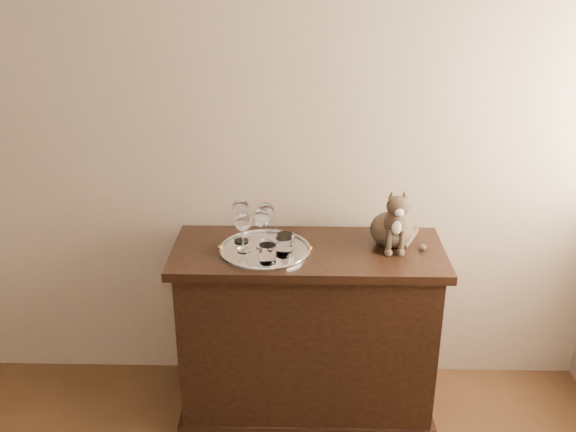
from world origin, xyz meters
name	(u,v)px	position (x,y,z in m)	size (l,w,h in m)	color
wall_back	(178,120)	(0.00, 2.25, 1.35)	(4.00, 0.10, 2.70)	#BDA78E
sideboard	(307,331)	(0.60, 1.94, 0.42)	(1.20, 0.50, 0.85)	black
tray	(265,251)	(0.41, 1.91, 0.85)	(0.40, 0.40, 0.01)	silver
wine_glass_a	(241,220)	(0.30, 2.00, 0.96)	(0.08, 0.08, 0.20)	white
wine_glass_b	(266,223)	(0.41, 1.98, 0.96)	(0.07, 0.07, 0.19)	white
wine_glass_c	(243,232)	(0.32, 1.90, 0.95)	(0.07, 0.07, 0.18)	white
wine_glass_d	(262,228)	(0.40, 1.94, 0.95)	(0.07, 0.07, 0.18)	white
tumbler_a	(284,247)	(0.50, 1.86, 0.90)	(0.07, 0.07, 0.08)	silver
tumbler_b	(268,254)	(0.43, 1.79, 0.90)	(0.07, 0.07, 0.08)	silver
tumbler_c	(285,243)	(0.50, 1.90, 0.90)	(0.07, 0.07, 0.08)	white
cat	(393,214)	(0.97, 2.00, 1.00)	(0.29, 0.27, 0.29)	#4A3B2C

